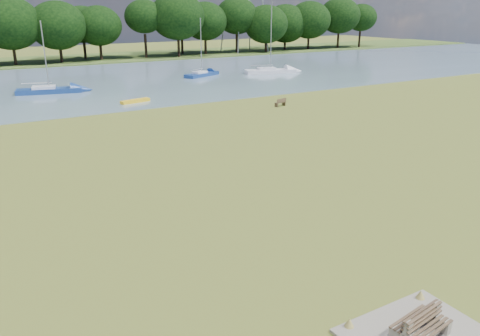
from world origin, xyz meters
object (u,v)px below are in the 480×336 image
riverbank_bench (281,102)px  kayak (135,101)px  sailboat_0 (270,70)px  sailboat_5 (201,73)px  bench_pair (421,325)px  sailboat_1 (49,89)px

riverbank_bench → kayak: size_ratio=0.43×
sailboat_0 → sailboat_5: 10.51m
bench_pair → sailboat_0: bearing=52.7°
sailboat_0 → bench_pair: bearing=-103.3°
sailboat_0 → sailboat_1: sailboat_0 is taller
bench_pair → riverbank_bench: bench_pair is taller
sailboat_1 → sailboat_5: size_ratio=1.00×
sailboat_0 → sailboat_1: bearing=-161.1°
sailboat_1 → sailboat_5: 21.55m
kayak → bench_pair: bearing=-109.9°
riverbank_bench → sailboat_1: size_ratio=0.17×
kayak → sailboat_1: sailboat_1 is taller
riverbank_bench → sailboat_5: bearing=71.8°
kayak → sailboat_0: 27.49m
bench_pair → sailboat_0: sailboat_0 is taller
sailboat_5 → bench_pair: bearing=-134.2°
bench_pair → sailboat_5: sailboat_5 is taller
sailboat_5 → sailboat_0: bearing=-36.7°
bench_pair → sailboat_5: bearing=62.8°
bench_pair → sailboat_1: sailboat_1 is taller
kayak → sailboat_5: 20.22m
riverbank_bench → sailboat_0: size_ratio=0.13×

